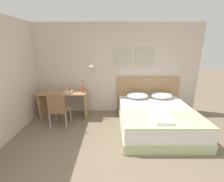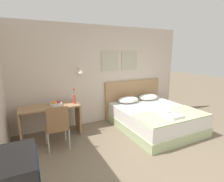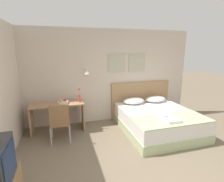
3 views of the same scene
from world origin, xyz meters
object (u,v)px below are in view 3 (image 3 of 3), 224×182
Objects in this scene: headboard at (140,99)px; fruit_bowl at (63,102)px; folded_towel_near_foot at (165,115)px; flower_vase at (79,97)px; pillow_right at (155,99)px; bed at (157,121)px; pillow_left at (134,101)px; desk at (58,111)px; folded_towel_mid_bed at (172,120)px; desk_chair at (60,121)px; throw_blanket at (171,119)px.

headboard is 2.39m from fruit_bowl.
flower_vase is at bearing 149.21° from folded_towel_near_foot.
pillow_right is at bearing 1.86° from fruit_bowl.
bed is 0.56m from folded_towel_near_foot.
flower_vase is at bearing -176.73° from pillow_left.
bed is 1.07× the size of headboard.
headboard is 1.43× the size of desk.
headboard reaches higher than bed.
folded_towel_mid_bed is 0.91× the size of flower_vase.
desk_chair is at bearing 161.85° from folded_towel_mid_bed.
pillow_right is 1.92× the size of folded_towel_near_foot.
bed is 3.22× the size of pillow_left.
headboard is 2.04× the size of desk_chair.
throw_blanket is at bearing 57.68° from folded_towel_mid_bed.
bed is at bearing -15.69° from desk.
flower_vase is at bearing 142.84° from folded_towel_mid_bed.
pillow_left is 0.68× the size of desk_chair.
folded_towel_near_foot is 0.88× the size of flower_vase.
folded_towel_near_foot is at bearing -25.92° from fruit_bowl.
throw_blanket is 2.32m from flower_vase.
pillow_left is 1.92× the size of folded_towel_near_foot.
bed is 1.53× the size of desk.
flower_vase is at bearing -177.75° from pillow_right.
bed is at bearing 90.00° from throw_blanket.
bed is 2.49m from fruit_bowl.
flower_vase is at bearing 147.02° from throw_blanket.
pillow_right is 2.33× the size of fruit_bowl.
desk_chair is at bearing -129.64° from flower_vase.
throw_blanket is (0.00, -0.59, 0.28)m from bed.
bed is at bearing 82.99° from folded_towel_mid_bed.
desk_chair is (-2.44, 0.63, -0.01)m from throw_blanket.
fruit_bowl reaches higher than pillow_right.
folded_towel_near_foot is (-0.42, -1.20, -0.03)m from pillow_right.
pillow_right is (0.71, 0.00, 0.00)m from pillow_left.
flower_vase reaches higher than fruit_bowl.
folded_towel_near_foot is 0.25× the size of desk.
pillow_left is at bearing 2.52° from fruit_bowl.
throw_blanket is at bearing -90.00° from headboard.
headboard is 0.47m from pillow_left.
folded_towel_near_foot is at bearing -109.44° from pillow_right.
flower_vase is (-1.86, 1.11, 0.30)m from folded_towel_near_foot.
pillow_right is at bearing 2.25° from flower_vase.
throw_blanket is at bearing -90.00° from bed.
fruit_bowl is (-2.35, -0.38, 0.23)m from headboard.
headboard is at bearing 39.59° from pillow_left.
fruit_bowl is (-2.35, 1.25, 0.24)m from throw_blanket.
flower_vase is (-1.92, 0.66, 0.63)m from bed.
pillow_left is 0.37× the size of throw_blanket.
headboard is 3.00× the size of pillow_left.
throw_blanket is (0.00, -1.63, -0.01)m from headboard.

